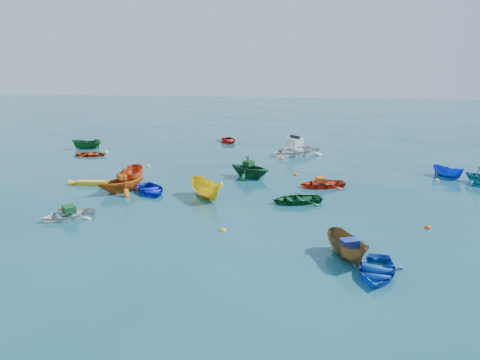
# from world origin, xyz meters

# --- Properties ---
(ground) EXTENTS (160.00, 160.00, 0.00)m
(ground) POSITION_xyz_m (0.00, 0.00, 0.00)
(ground) COLOR #0A3D49
(ground) RESTS_ON ground
(dinghy_blue_sw) EXTENTS (3.53, 3.71, 0.63)m
(dinghy_blue_sw) POSITION_xyz_m (-5.28, 2.61, 0.00)
(dinghy_blue_sw) COLOR #0F18C5
(dinghy_blue_sw) RESTS_ON ground
(dinghy_white_near) EXTENTS (3.29, 3.26, 0.56)m
(dinghy_white_near) POSITION_xyz_m (-8.00, -2.64, 0.00)
(dinghy_white_near) COLOR silver
(dinghy_white_near) RESTS_ON ground
(sampan_brown_mid) EXTENTS (2.09, 3.07, 1.11)m
(sampan_brown_mid) POSITION_xyz_m (6.07, -5.74, 0.00)
(sampan_brown_mid) COLOR brown
(sampan_brown_mid) RESTS_ON ground
(dinghy_blue_se) EXTENTS (2.54, 3.22, 0.60)m
(dinghy_blue_se) POSITION_xyz_m (7.07, -7.20, 0.00)
(dinghy_blue_se) COLOR blue
(dinghy_blue_se) RESTS_ON ground
(dinghy_orange_w) EXTENTS (4.03, 4.07, 1.62)m
(dinghy_orange_w) POSITION_xyz_m (-7.12, 2.52, 0.00)
(dinghy_orange_w) COLOR #C65A12
(dinghy_orange_w) RESTS_ON ground
(sampan_yellow_mid) EXTENTS (2.96, 3.30, 1.25)m
(sampan_yellow_mid) POSITION_xyz_m (-1.60, 2.05, 0.00)
(sampan_yellow_mid) COLOR yellow
(sampan_yellow_mid) RESTS_ON ground
(dinghy_green_e) EXTENTS (3.41, 2.89, 0.60)m
(dinghy_green_e) POSITION_xyz_m (3.77, 1.87, 0.00)
(dinghy_green_e) COLOR #114C1F
(dinghy_green_e) RESTS_ON ground
(dinghy_cyan_se) EXTENTS (3.04, 3.17, 1.29)m
(dinghy_cyan_se) POSITION_xyz_m (15.73, 7.82, 0.00)
(dinghy_cyan_se) COLOR #167088
(dinghy_cyan_se) RESTS_ON ground
(dinghy_red_nw) EXTENTS (2.63, 1.95, 0.53)m
(dinghy_red_nw) POSITION_xyz_m (-14.04, 12.89, 0.00)
(dinghy_red_nw) COLOR #AC330E
(dinghy_red_nw) RESTS_ON ground
(sampan_orange_n) EXTENTS (1.47, 3.40, 1.28)m
(sampan_orange_n) POSITION_xyz_m (-7.15, 4.30, 0.00)
(sampan_orange_n) COLOR #C33B12
(sampan_orange_n) RESTS_ON ground
(dinghy_green_n) EXTENTS (3.96, 3.77, 1.63)m
(dinghy_green_n) POSITION_xyz_m (0.34, 7.41, 0.00)
(dinghy_green_n) COLOR #104624
(dinghy_green_n) RESTS_ON ground
(dinghy_red_ne) EXTENTS (3.46, 2.89, 0.62)m
(dinghy_red_ne) POSITION_xyz_m (5.31, 5.59, 0.00)
(dinghy_red_ne) COLOR red
(dinghy_red_ne) RESTS_ON ground
(sampan_blue_far) EXTENTS (2.20, 2.33, 0.90)m
(sampan_blue_far) POSITION_xyz_m (14.16, 9.48, 0.00)
(sampan_blue_far) COLOR #1036CE
(sampan_blue_far) RESTS_ON ground
(dinghy_red_far) EXTENTS (2.99, 3.45, 0.60)m
(dinghy_red_far) POSITION_xyz_m (-3.59, 21.46, 0.00)
(dinghy_red_far) COLOR #AB160E
(dinghy_red_far) RESTS_ON ground
(sampan_green_far) EXTENTS (2.73, 1.68, 0.99)m
(sampan_green_far) POSITION_xyz_m (-16.00, 16.05, 0.00)
(sampan_green_far) COLOR #114B20
(sampan_green_far) RESTS_ON ground
(kayak_yellow) EXTENTS (3.59, 0.81, 0.35)m
(kayak_yellow) POSITION_xyz_m (-9.34, 3.92, 0.00)
(kayak_yellow) COLOR yellow
(kayak_yellow) RESTS_ON ground
(motorboat_white) EXTENTS (5.87, 5.85, 1.60)m
(motorboat_white) POSITION_xyz_m (3.22, 15.91, 0.00)
(motorboat_white) COLOR silver
(motorboat_white) RESTS_ON ground
(tarp_green_a) EXTENTS (0.94, 0.94, 0.37)m
(tarp_green_a) POSITION_xyz_m (-7.93, -2.57, 0.46)
(tarp_green_a) COLOR #11471F
(tarp_green_a) RESTS_ON dinghy_white_near
(tarp_blue_a) EXTENTS (0.84, 0.75, 0.34)m
(tarp_blue_a) POSITION_xyz_m (6.12, -5.88, 0.72)
(tarp_blue_a) COLOR navy
(tarp_blue_a) RESTS_ON sampan_brown_mid
(tarp_orange_a) EXTENTS (0.72, 0.71, 0.28)m
(tarp_orange_a) POSITION_xyz_m (-7.09, 2.56, 0.95)
(tarp_orange_a) COLOR #C25C13
(tarp_orange_a) RESTS_ON dinghy_orange_w
(tarp_green_b) EXTENTS (0.82, 0.90, 0.35)m
(tarp_green_b) POSITION_xyz_m (0.25, 7.46, 0.99)
(tarp_green_b) COLOR #104117
(tarp_green_b) RESTS_ON dinghy_green_n
(tarp_orange_b) EXTENTS (0.68, 0.79, 0.33)m
(tarp_orange_b) POSITION_xyz_m (5.21, 5.57, 0.47)
(tarp_orange_b) COLOR #DC5C16
(tarp_orange_b) RESTS_ON dinghy_red_ne
(buoy_or_a) EXTENTS (0.30, 0.30, 0.30)m
(buoy_or_a) POSITION_xyz_m (-9.05, -1.37, 0.00)
(buoy_or_a) COLOR #FB510D
(buoy_or_a) RESTS_ON ground
(buoy_ye_a) EXTENTS (0.31, 0.31, 0.31)m
(buoy_ye_a) POSITION_xyz_m (0.38, -3.35, 0.00)
(buoy_ye_a) COLOR yellow
(buoy_ye_a) RESTS_ON ground
(buoy_or_b) EXTENTS (0.31, 0.31, 0.31)m
(buoy_or_b) POSITION_xyz_m (10.27, -1.53, 0.00)
(buoy_or_b) COLOR #E6500C
(buoy_or_b) RESTS_ON ground
(buoy_ye_b) EXTENTS (0.31, 0.31, 0.31)m
(buoy_ye_b) POSITION_xyz_m (-7.85, 9.63, 0.00)
(buoy_ye_b) COLOR yellow
(buoy_ye_b) RESTS_ON ground
(buoy_or_c) EXTENTS (0.35, 0.35, 0.35)m
(buoy_or_c) POSITION_xyz_m (-6.11, 4.15, 0.00)
(buoy_or_c) COLOR orange
(buoy_or_c) RESTS_ON ground
(buoy_ye_c) EXTENTS (0.34, 0.34, 0.34)m
(buoy_ye_c) POSITION_xyz_m (-1.32, 5.17, 0.00)
(buoy_ye_c) COLOR yellow
(buoy_ye_c) RESTS_ON ground
(buoy_or_d) EXTENTS (0.33, 0.33, 0.33)m
(buoy_or_d) POSITION_xyz_m (3.57, 8.43, 0.00)
(buoy_or_d) COLOR #FF650D
(buoy_or_d) RESTS_ON ground
(buoy_ye_d) EXTENTS (0.38, 0.38, 0.38)m
(buoy_ye_d) POSITION_xyz_m (-13.49, 14.67, 0.00)
(buoy_ye_d) COLOR yellow
(buoy_ye_d) RESTS_ON ground
(buoy_or_e) EXTENTS (0.30, 0.30, 0.30)m
(buoy_or_e) POSITION_xyz_m (2.27, 13.84, 0.00)
(buoy_or_e) COLOR #F9540D
(buoy_or_e) RESTS_ON ground
(buoy_ye_e) EXTENTS (0.31, 0.31, 0.31)m
(buoy_ye_e) POSITION_xyz_m (13.14, 8.25, 0.00)
(buoy_ye_e) COLOR gold
(buoy_ye_e) RESTS_ON ground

